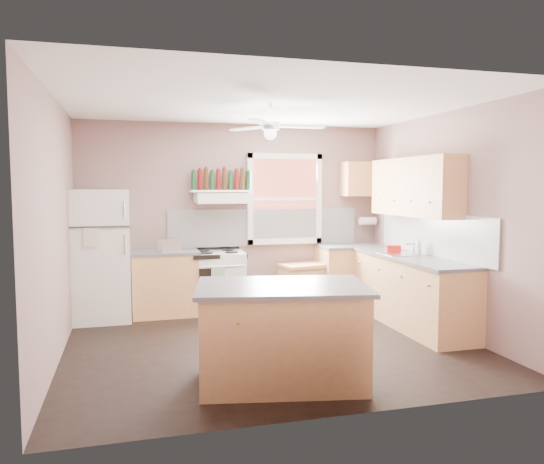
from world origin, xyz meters
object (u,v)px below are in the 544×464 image
object	(u,v)px
stove	(218,282)
cart	(303,285)
toaster	(169,245)
refrigerator	(101,255)
island	(282,336)

from	to	relation	value
stove	cart	world-z (taller)	stove
toaster	cart	world-z (taller)	toaster
cart	stove	bearing A→B (deg)	167.09
refrigerator	stove	distance (m)	1.63
refrigerator	stove	bearing A→B (deg)	2.46
refrigerator	cart	world-z (taller)	refrigerator
toaster	island	xyz separation A→B (m)	(0.80, -2.76, -0.56)
stove	cart	xyz separation A→B (m)	(1.28, -0.04, -0.11)
toaster	stove	world-z (taller)	toaster
refrigerator	toaster	xyz separation A→B (m)	(0.89, -0.04, 0.12)
cart	island	world-z (taller)	island
refrigerator	toaster	distance (m)	0.90
refrigerator	toaster	world-z (taller)	refrigerator
stove	refrigerator	bearing A→B (deg)	-173.29
toaster	cart	xyz separation A→B (m)	(1.95, 0.08, -0.67)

